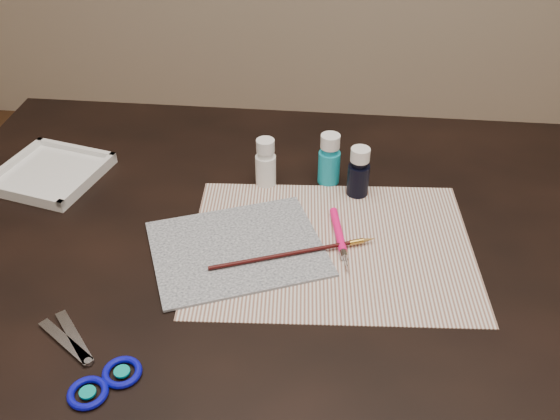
# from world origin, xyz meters

# --- Properties ---
(table) EXTENTS (1.30, 0.90, 0.75)m
(table) POSITION_xyz_m (0.00, 0.00, 0.38)
(table) COLOR black
(table) RESTS_ON ground
(paper) EXTENTS (0.49, 0.39, 0.00)m
(paper) POSITION_xyz_m (0.09, -0.03, 0.75)
(paper) COLOR silver
(paper) RESTS_ON table
(canvas) EXTENTS (0.34, 0.31, 0.00)m
(canvas) POSITION_xyz_m (-0.07, -0.05, 0.75)
(canvas) COLOR black
(canvas) RESTS_ON paper
(paint_bottle_white) EXTENTS (0.05, 0.05, 0.09)m
(paint_bottle_white) POSITION_xyz_m (-0.04, 0.15, 0.80)
(paint_bottle_white) COLOR white
(paint_bottle_white) RESTS_ON table
(paint_bottle_cyan) EXTENTS (0.05, 0.05, 0.10)m
(paint_bottle_cyan) POSITION_xyz_m (0.08, 0.17, 0.80)
(paint_bottle_cyan) COLOR #1499B1
(paint_bottle_cyan) RESTS_ON table
(paint_bottle_navy) EXTENTS (0.05, 0.05, 0.10)m
(paint_bottle_navy) POSITION_xyz_m (0.13, 0.13, 0.80)
(paint_bottle_navy) COLOR black
(paint_bottle_navy) RESTS_ON table
(paintbrush) EXTENTS (0.27, 0.11, 0.01)m
(paintbrush) POSITION_xyz_m (0.03, -0.06, 0.76)
(paintbrush) COLOR black
(paintbrush) RESTS_ON canvas
(craft_knife) EXTENTS (0.04, 0.17, 0.01)m
(craft_knife) POSITION_xyz_m (0.10, -0.02, 0.76)
(craft_knife) COLOR #FF0F6D
(craft_knife) RESTS_ON paper
(scissors) EXTENTS (0.23, 0.20, 0.01)m
(scissors) POSITION_xyz_m (-0.24, -0.30, 0.76)
(scissors) COLOR silver
(scissors) RESTS_ON table
(palette_tray) EXTENTS (0.22, 0.22, 0.02)m
(palette_tray) POSITION_xyz_m (-0.46, 0.13, 0.76)
(palette_tray) COLOR white
(palette_tray) RESTS_ON table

